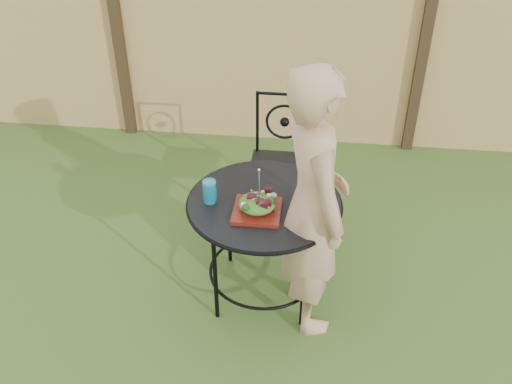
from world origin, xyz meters
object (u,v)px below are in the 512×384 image
Objects in this scene: diner at (313,205)px; patio_table at (264,220)px; salad_plate at (257,211)px; patio_chair at (282,158)px.

patio_table is at bearing 40.88° from diner.
salad_plate is at bearing -104.54° from patio_table.
salad_plate is (-0.07, -0.95, 0.23)m from patio_chair.
salad_plate is at bearing 62.17° from diner.
salad_plate is (-0.31, 0.04, -0.09)m from diner.
patio_table is 0.84m from patio_chair.
diner is at bearing -76.43° from patio_chair.
patio_chair is 3.52× the size of salad_plate.
salad_plate is (-0.03, -0.11, 0.15)m from patio_table.
diner is 6.14× the size of salad_plate.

